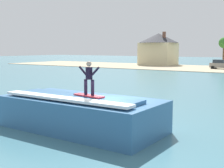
# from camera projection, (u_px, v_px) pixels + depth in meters

# --- Properties ---
(ground_plane) EXTENTS (260.00, 260.00, 0.00)m
(ground_plane) POSITION_uv_depth(u_px,v_px,m) (113.00, 132.00, 14.67)
(ground_plane) COLOR #3F6F7D
(wave_crest) EXTENTS (8.12, 3.78, 1.77)m
(wave_crest) POSITION_uv_depth(u_px,v_px,m) (80.00, 113.00, 15.12)
(wave_crest) COLOR #316190
(wave_crest) RESTS_ON ground_plane
(surfboard) EXTENTS (1.76, 0.70, 0.06)m
(surfboard) POSITION_uv_depth(u_px,v_px,m) (89.00, 96.00, 14.33)
(surfboard) COLOR #D8333F
(surfboard) RESTS_ON wave_crest
(surfer) EXTENTS (1.20, 0.32, 1.59)m
(surfer) POSITION_uv_depth(u_px,v_px,m) (89.00, 76.00, 14.13)
(surfer) COLOR black
(surfer) RESTS_ON surfboard
(car_near_shore) EXTENTS (3.85, 2.06, 1.86)m
(car_near_shore) POSITION_uv_depth(u_px,v_px,m) (220.00, 64.00, 58.97)
(car_near_shore) COLOR gray
(car_near_shore) RESTS_ON ground_plane
(house_with_chimney) EXTENTS (9.47, 9.47, 7.87)m
(house_with_chimney) POSITION_uv_depth(u_px,v_px,m) (158.00, 47.00, 73.03)
(house_with_chimney) COLOR beige
(house_with_chimney) RESTS_ON ground_plane
(tree_tall_bare) EXTENTS (2.37, 2.37, 6.39)m
(tree_tall_bare) POSITION_uv_depth(u_px,v_px,m) (224.00, 44.00, 64.88)
(tree_tall_bare) COLOR brown
(tree_tall_bare) RESTS_ON ground_plane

